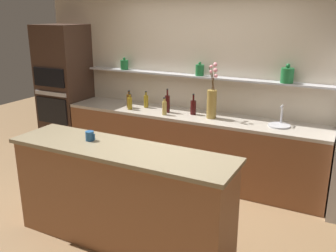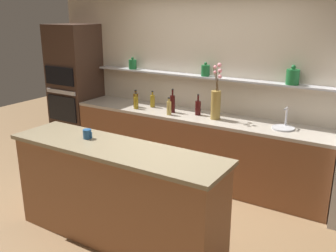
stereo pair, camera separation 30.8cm
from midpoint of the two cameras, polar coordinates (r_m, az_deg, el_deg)
The scene contains 14 objects.
ground_plane at distance 4.40m, azimuth -1.34°, elevation -13.78°, with size 12.00×12.00×0.00m, color olive.
back_wall_unit at distance 5.27m, azimuth 8.14°, elevation 6.48°, with size 5.20×0.28×2.60m.
back_counter_unit at distance 5.20m, azimuth 5.67°, elevation -3.21°, with size 3.66×0.62×0.92m.
island_counter at distance 3.80m, azimuth -5.55°, elevation -10.35°, with size 2.29×0.61×1.02m.
oven_tower at distance 6.28m, azimuth -12.55°, elevation 5.45°, with size 0.70×0.64×2.07m.
flower_vase at distance 4.85m, azimuth 9.13°, elevation 3.63°, with size 0.14×0.18×0.73m.
sink_fixture at distance 4.69m, azimuth 18.99°, elevation -0.10°, with size 0.27×0.27×0.25m.
bottle_oil_0 at distance 5.44m, azimuth -0.75°, elevation 3.86°, with size 0.07×0.07×0.24m.
bottle_spirit_1 at distance 5.02m, azimuth 1.91°, elevation 2.81°, with size 0.06×0.06×0.24m.
bottle_wine_2 at distance 5.14m, azimuth 2.41°, elevation 3.44°, with size 0.07×0.07×0.33m.
bottle_wine_3 at distance 5.04m, azimuth 6.34°, elevation 2.79°, with size 0.08×0.08×0.28m.
bottle_oil_4 at distance 5.35m, azimuth -3.26°, elevation 3.59°, with size 0.07×0.07×0.23m.
bottle_spirit_5 at distance 5.45m, azimuth -3.32°, elevation 3.97°, with size 0.07×0.07×0.25m.
coffee_mug at distance 3.84m, azimuth -9.97°, elevation -1.23°, with size 0.11×0.09×0.10m.
Camera 2 is at (2.21, -3.08, 2.26)m, focal length 40.00 mm.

